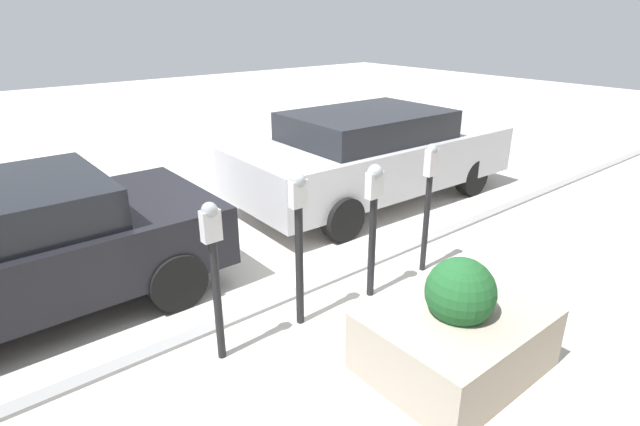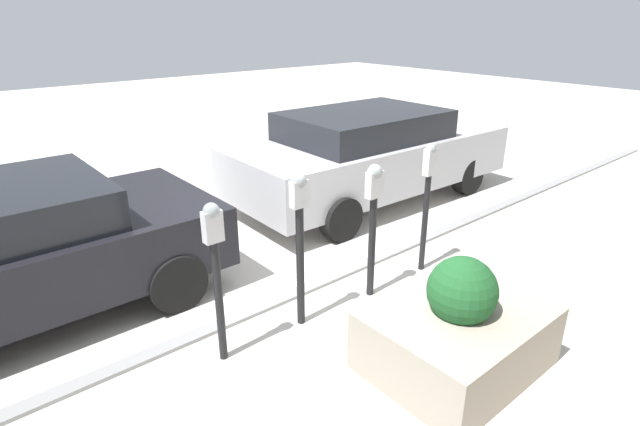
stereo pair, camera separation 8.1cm
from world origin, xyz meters
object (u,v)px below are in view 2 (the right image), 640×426
at_px(parked_car_front, 16,249).
at_px(parked_car_middle, 370,154).
at_px(parking_meter_middle, 373,211).
at_px(parking_meter_second, 300,231).
at_px(parking_meter_fourth, 427,191).
at_px(planter_box, 457,330).
at_px(parking_meter_nearest, 216,261).

xyz_separation_m(parked_car_front, parked_car_middle, (5.12, 0.16, 0.05)).
bearing_deg(parked_car_front, parking_meter_middle, -34.41).
bearing_deg(parked_car_middle, parked_car_front, -176.77).
bearing_deg(parking_meter_second, parked_car_front, 136.39).
bearing_deg(parked_car_middle, parking_meter_fourth, -118.72).
distance_m(parking_meter_second, parked_car_front, 2.84).
height_order(parking_meter_second, planter_box, parking_meter_second).
relative_size(parking_meter_second, parking_meter_middle, 1.05).
relative_size(parking_meter_fourth, parked_car_front, 0.41).
distance_m(parking_meter_fourth, parked_car_middle, 2.50).
bearing_deg(parked_car_middle, parking_meter_middle, -133.33).
xyz_separation_m(parking_meter_nearest, parking_meter_fourth, (2.70, -0.06, 0.02)).
height_order(parking_meter_second, parking_meter_middle, parking_meter_second).
height_order(parking_meter_nearest, parked_car_middle, parking_meter_nearest).
bearing_deg(parked_car_front, parking_meter_nearest, -59.23).
bearing_deg(parking_meter_fourth, parking_meter_second, 178.41).
distance_m(parking_meter_nearest, parked_car_middle, 4.48).
height_order(parking_meter_middle, planter_box, parking_meter_middle).
xyz_separation_m(planter_box, parked_car_front, (-2.68, 3.34, 0.38)).
bearing_deg(parking_meter_middle, parked_car_front, 145.84).
height_order(parking_meter_second, parking_meter_fourth, parking_meter_second).
bearing_deg(parking_meter_second, parking_meter_nearest, 179.20).
xyz_separation_m(parking_meter_second, parked_car_front, (-2.05, 1.95, -0.27)).
distance_m(parking_meter_second, parked_car_middle, 3.73).
xyz_separation_m(parking_meter_second, parking_meter_fourth, (1.82, -0.05, -0.01)).
relative_size(parking_meter_second, parked_car_middle, 0.33).
bearing_deg(parking_meter_middle, parked_car_middle, 45.18).
distance_m(parking_meter_fourth, planter_box, 1.90).
xyz_separation_m(parking_meter_nearest, parked_car_front, (-1.17, 1.94, -0.24)).
xyz_separation_m(parking_meter_fourth, parked_car_middle, (1.26, 2.16, -0.21)).
bearing_deg(parking_meter_second, parked_car_middle, 34.40).
height_order(parking_meter_nearest, planter_box, parking_meter_nearest).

